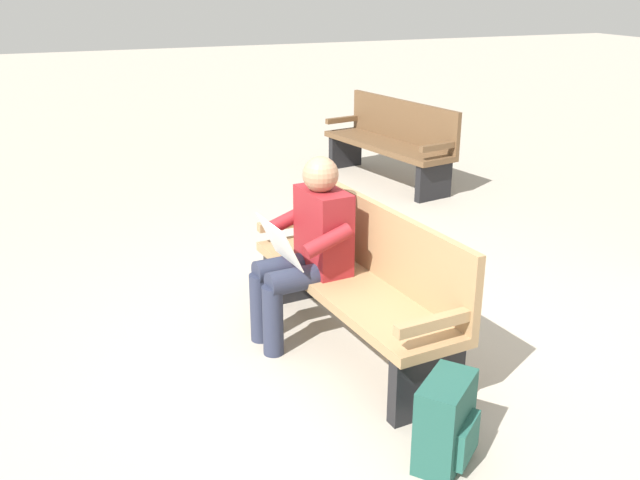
{
  "coord_description": "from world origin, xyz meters",
  "views": [
    {
      "loc": [
        -3.54,
        1.61,
        2.19
      ],
      "look_at": [
        0.13,
        0.15,
        0.7
      ],
      "focal_mm": 39.43,
      "sensor_mm": 36.0,
      "label": 1
    }
  ],
  "objects_px": {
    "bench_near": "(361,279)",
    "person_seated": "(307,245)",
    "backpack": "(446,423)",
    "bench_far": "(392,141)"
  },
  "relations": [
    {
      "from": "backpack",
      "to": "bench_far",
      "type": "bearing_deg",
      "value": -24.17
    },
    {
      "from": "bench_near",
      "to": "bench_far",
      "type": "relative_size",
      "value": 0.99
    },
    {
      "from": "person_seated",
      "to": "backpack",
      "type": "bearing_deg",
      "value": -179.36
    },
    {
      "from": "bench_near",
      "to": "person_seated",
      "type": "distance_m",
      "value": 0.39
    },
    {
      "from": "bench_near",
      "to": "person_seated",
      "type": "relative_size",
      "value": 1.56
    },
    {
      "from": "bench_near",
      "to": "backpack",
      "type": "xyz_separation_m",
      "value": [
        -1.17,
        0.1,
        -0.24
      ]
    },
    {
      "from": "person_seated",
      "to": "backpack",
      "type": "xyz_separation_m",
      "value": [
        -1.41,
        -0.16,
        -0.41
      ]
    },
    {
      "from": "bench_near",
      "to": "bench_far",
      "type": "xyz_separation_m",
      "value": [
        3.33,
        -1.92,
        0.0
      ]
    },
    {
      "from": "bench_near",
      "to": "person_seated",
      "type": "bearing_deg",
      "value": 41.61
    },
    {
      "from": "person_seated",
      "to": "backpack",
      "type": "relative_size",
      "value": 2.68
    }
  ]
}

